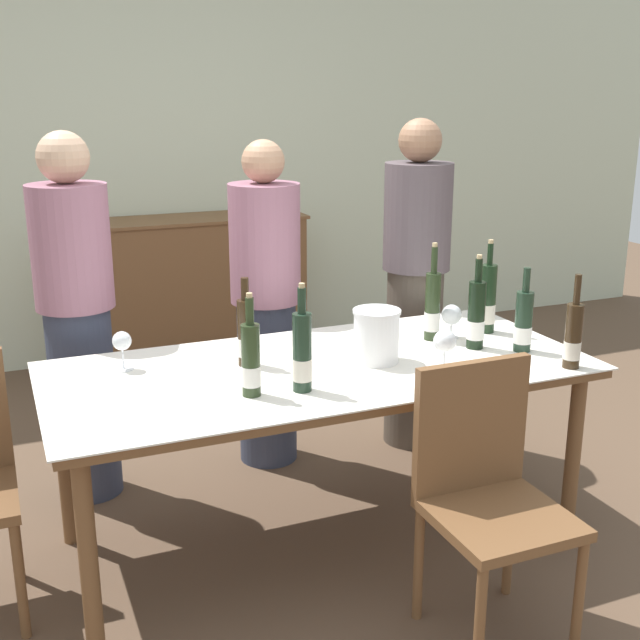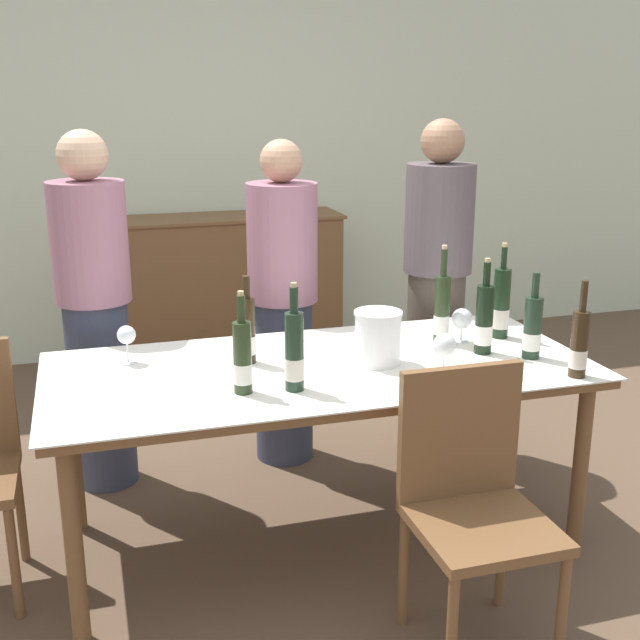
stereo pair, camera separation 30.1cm
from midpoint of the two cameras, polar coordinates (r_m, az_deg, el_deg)
ground_plane at (r=3.38m, az=2.64°, el=-15.32°), size 12.00×12.00×0.00m
back_wall at (r=5.51m, az=-6.61°, el=12.20°), size 8.00×0.10×2.80m
sideboard_cabinet at (r=5.38m, az=-4.85°, el=2.28°), size 1.50×0.46×0.97m
dining_table at (r=3.08m, az=2.80°, el=-4.40°), size 2.06×0.93×0.75m
ice_bucket at (r=3.07m, az=6.94°, el=-1.18°), size 0.19×0.19×0.21m
wine_bottle_0 at (r=3.26m, az=14.21°, el=-0.09°), size 0.07×0.07×0.39m
wine_bottle_1 at (r=3.35m, az=11.22°, el=0.63°), size 0.07×0.07×0.41m
wine_bottle_2 at (r=3.26m, az=17.45°, el=-0.62°), size 0.07×0.07×0.34m
wine_bottle_3 at (r=3.49m, az=15.19°, el=0.99°), size 0.07×0.07×0.41m
wine_bottle_4 at (r=3.10m, az=20.64°, el=-1.70°), size 0.06×0.06×0.36m
wine_bottle_5 at (r=2.75m, az=-2.43°, el=-2.79°), size 0.07×0.07×0.36m
wine_bottle_6 at (r=3.05m, az=-2.41°, el=-0.86°), size 0.07×0.07×0.34m
wine_bottle_7 at (r=2.77m, az=1.27°, el=-2.39°), size 0.07×0.07×0.39m
wine_glass_0 at (r=3.39m, az=12.58°, el=0.01°), size 0.09×0.09×0.15m
wine_glass_1 at (r=2.98m, az=11.71°, el=-1.88°), size 0.09×0.09×0.16m
wine_glass_2 at (r=3.11m, az=-10.94°, el=-1.23°), size 0.07×0.07×0.15m
chair_near_front at (r=2.70m, az=13.97°, el=-11.83°), size 0.42×0.42×0.91m
person_host at (r=3.63m, az=-13.45°, el=0.35°), size 0.33×0.33×1.61m
person_guest_left at (r=3.80m, az=-0.38°, el=0.98°), size 0.33×0.33×1.55m
person_guest_right at (r=3.98m, az=10.44°, el=2.10°), size 0.33×0.33×1.64m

